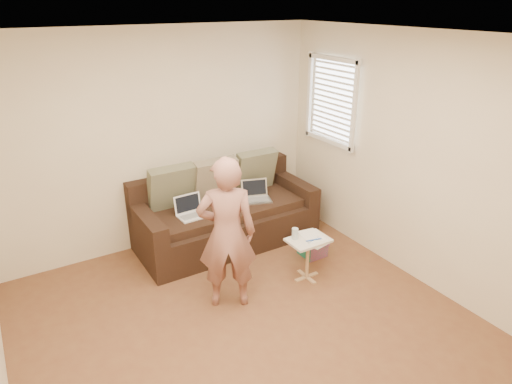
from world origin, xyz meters
TOP-DOWN VIEW (x-y plane):
  - floor at (0.00, 0.00)m, footprint 4.50×4.50m
  - ceiling at (0.00, 0.00)m, footprint 4.50×4.50m
  - wall_back at (0.00, 2.25)m, footprint 4.00×0.00m
  - wall_right at (2.00, 0.00)m, footprint 0.00×4.50m
  - window_blinds at (1.95, 1.50)m, footprint 0.12×0.88m
  - sofa at (0.60, 1.77)m, footprint 2.20×0.95m
  - pillow_left at (0.00, 2.02)m, footprint 0.55×0.29m
  - pillow_mid at (0.55, 1.97)m, footprint 0.55×0.27m
  - pillow_right at (1.15, 2.00)m, footprint 0.55×0.28m
  - laptop_silver at (0.99, 1.67)m, footprint 0.39×0.33m
  - laptop_white at (0.11, 1.67)m, footprint 0.34×0.26m
  - person at (0.03, 0.67)m, footprint 0.68×0.60m
  - side_table at (0.97, 0.60)m, footprint 0.44×0.31m
  - drinking_glass at (0.85, 0.69)m, footprint 0.07×0.07m
  - scissors at (0.99, 0.55)m, footprint 0.19×0.12m
  - paper_on_table at (1.04, 0.64)m, footprint 0.25×0.33m
  - striped_box at (1.32, 0.96)m, footprint 0.29×0.29m

SIDE VIEW (x-z plane):
  - floor at x=0.00m, z-range 0.00..0.00m
  - striped_box at x=1.32m, z-range 0.00..0.18m
  - side_table at x=0.97m, z-range 0.00..0.49m
  - sofa at x=0.60m, z-range 0.00..0.85m
  - paper_on_table at x=1.04m, z-range 0.49..0.49m
  - scissors at x=0.99m, z-range 0.49..0.50m
  - laptop_silver at x=0.99m, z-range 0.41..0.63m
  - laptop_white at x=0.11m, z-range 0.40..0.64m
  - drinking_glass at x=0.85m, z-range 0.49..0.61m
  - person at x=0.03m, z-range 0.00..1.57m
  - pillow_left at x=0.00m, z-range 0.51..1.07m
  - pillow_mid at x=0.55m, z-range 0.51..1.07m
  - pillow_right at x=1.15m, z-range 0.51..1.07m
  - wall_back at x=0.00m, z-range -0.70..3.30m
  - wall_right at x=2.00m, z-range -0.95..3.55m
  - window_blinds at x=1.95m, z-range 1.16..2.24m
  - ceiling at x=0.00m, z-range 2.60..2.60m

